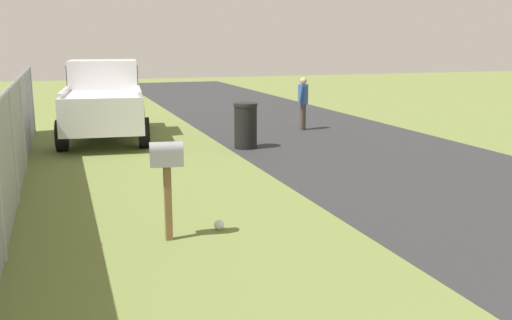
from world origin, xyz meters
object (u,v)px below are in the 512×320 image
trash_bin (246,126)px  pedestrian (303,100)px  mailbox (167,163)px  pickup_truck (104,97)px

trash_bin → pedestrian: bearing=-48.0°
mailbox → pedestrian: (8.27, -5.55, -0.16)m
pickup_truck → mailbox: bearing=-173.2°
pedestrian → pickup_truck: bearing=38.5°
mailbox → pedestrian: 9.96m
pedestrian → trash_bin: bearing=85.7°
pickup_truck → pedestrian: pickup_truck is taller
mailbox → pickup_truck: size_ratio=0.26×
trash_bin → pedestrian: size_ratio=0.72×
pickup_truck → trash_bin: pickup_truck is taller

